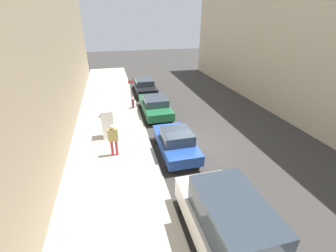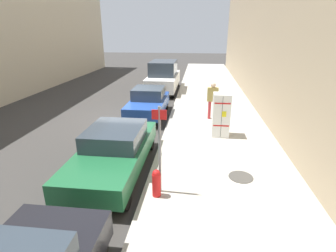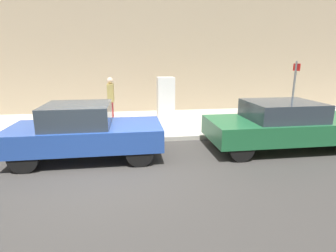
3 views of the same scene
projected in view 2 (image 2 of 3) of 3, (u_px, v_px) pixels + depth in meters
ground_plane at (125, 119)px, 13.02m from camera, size 80.00×80.00×0.00m
sidewalk_slab at (215, 121)px, 12.52m from camera, size 4.44×44.00×0.14m
building_facade_near at (300, 3)px, 10.44m from camera, size 1.59×39.60×10.33m
discarded_refrigerator at (221, 115)px, 10.33m from camera, size 0.67×0.66×1.72m
manhole_cover at (241, 177)px, 7.57m from camera, size 0.70×0.70×0.02m
street_sign_post at (160, 146)px, 6.47m from camera, size 0.36×0.07×2.32m
fire_hydrant at (156, 183)px, 6.61m from camera, size 0.22×0.22×0.74m
pedestrian_walking_far at (212, 98)px, 12.24m from camera, size 0.50×0.23×1.74m
parked_van_white at (163, 77)px, 18.47m from camera, size 1.95×5.02×2.13m
parked_hatchback_blue at (148, 102)px, 13.17m from camera, size 1.70×3.80×1.44m
parked_sedan_green at (115, 150)px, 7.98m from camera, size 1.83×4.58×1.37m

